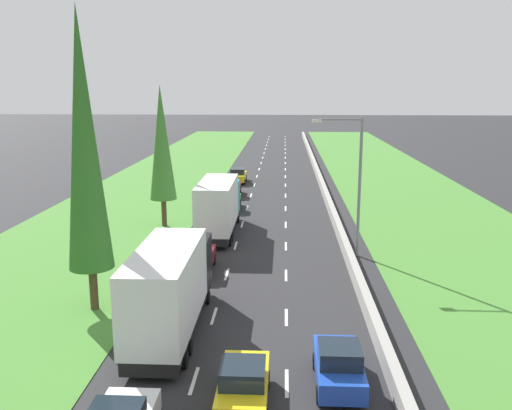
{
  "coord_description": "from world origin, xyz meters",
  "views": [
    {
      "loc": [
        1.56,
        -3.74,
        10.89
      ],
      "look_at": [
        -0.97,
        45.55,
        0.19
      ],
      "focal_mm": 38.62,
      "sensor_mm": 36.0,
      "label": 1
    }
  ],
  "objects_px": {
    "white_box_truck_left_lane": "(171,287)",
    "blue_hatchback_right_lane": "(339,365)",
    "maroon_hatchback_left_lane": "(198,257)",
    "poplar_tree_third": "(162,143)",
    "maroon_hatchback_left_lane_sixth": "(232,187)",
    "poplar_tree_second": "(84,142)",
    "green_hatchback_left_lane": "(230,200)",
    "yellow_hatchback_centre_lane": "(243,384)",
    "street_light_mast": "(354,177)",
    "white_box_truck_left_lane_fourth": "(219,206)",
    "yellow_sedan_left_lane": "(238,175)"
  },
  "relations": [
    {
      "from": "white_box_truck_left_lane",
      "to": "green_hatchback_left_lane",
      "type": "height_order",
      "value": "white_box_truck_left_lane"
    },
    {
      "from": "yellow_sedan_left_lane",
      "to": "poplar_tree_second",
      "type": "height_order",
      "value": "poplar_tree_second"
    },
    {
      "from": "green_hatchback_left_lane",
      "to": "poplar_tree_third",
      "type": "relative_size",
      "value": 0.35
    },
    {
      "from": "yellow_sedan_left_lane",
      "to": "poplar_tree_second",
      "type": "bearing_deg",
      "value": -96.23
    },
    {
      "from": "green_hatchback_left_lane",
      "to": "poplar_tree_third",
      "type": "bearing_deg",
      "value": -125.62
    },
    {
      "from": "white_box_truck_left_lane",
      "to": "yellow_sedan_left_lane",
      "type": "height_order",
      "value": "white_box_truck_left_lane"
    },
    {
      "from": "white_box_truck_left_lane_fourth",
      "to": "maroon_hatchback_left_lane_sixth",
      "type": "distance_m",
      "value": 15.12
    },
    {
      "from": "white_box_truck_left_lane_fourth",
      "to": "yellow_sedan_left_lane",
      "type": "xyz_separation_m",
      "value": [
        -0.47,
        22.67,
        -1.37
      ]
    },
    {
      "from": "poplar_tree_second",
      "to": "street_light_mast",
      "type": "distance_m",
      "value": 17.12
    },
    {
      "from": "white_box_truck_left_lane_fourth",
      "to": "poplar_tree_second",
      "type": "xyz_separation_m",
      "value": [
        -4.52,
        -14.46,
        6.16
      ]
    },
    {
      "from": "yellow_hatchback_centre_lane",
      "to": "street_light_mast",
      "type": "bearing_deg",
      "value": 71.87
    },
    {
      "from": "white_box_truck_left_lane_fourth",
      "to": "green_hatchback_left_lane",
      "type": "bearing_deg",
      "value": 90.08
    },
    {
      "from": "yellow_sedan_left_lane",
      "to": "poplar_tree_third",
      "type": "bearing_deg",
      "value": -101.45
    },
    {
      "from": "yellow_sedan_left_lane",
      "to": "poplar_tree_third",
      "type": "height_order",
      "value": "poplar_tree_third"
    },
    {
      "from": "maroon_hatchback_left_lane_sixth",
      "to": "poplar_tree_third",
      "type": "bearing_deg",
      "value": -107.81
    },
    {
      "from": "green_hatchback_left_lane",
      "to": "maroon_hatchback_left_lane_sixth",
      "type": "bearing_deg",
      "value": 94.25
    },
    {
      "from": "yellow_sedan_left_lane",
      "to": "blue_hatchback_right_lane",
      "type": "xyz_separation_m",
      "value": [
        7.37,
        -43.72,
        0.02
      ]
    },
    {
      "from": "white_box_truck_left_lane_fourth",
      "to": "poplar_tree_second",
      "type": "height_order",
      "value": "poplar_tree_second"
    },
    {
      "from": "blue_hatchback_right_lane",
      "to": "white_box_truck_left_lane",
      "type": "bearing_deg",
      "value": 149.56
    },
    {
      "from": "maroon_hatchback_left_lane",
      "to": "poplar_tree_third",
      "type": "relative_size",
      "value": 0.35
    },
    {
      "from": "green_hatchback_left_lane",
      "to": "street_light_mast",
      "type": "height_order",
      "value": "street_light_mast"
    },
    {
      "from": "white_box_truck_left_lane",
      "to": "maroon_hatchback_left_lane",
      "type": "bearing_deg",
      "value": 90.88
    },
    {
      "from": "white_box_truck_left_lane",
      "to": "maroon_hatchback_left_lane",
      "type": "relative_size",
      "value": 2.41
    },
    {
      "from": "maroon_hatchback_left_lane",
      "to": "white_box_truck_left_lane_fourth",
      "type": "bearing_deg",
      "value": 88.15
    },
    {
      "from": "poplar_tree_third",
      "to": "street_light_mast",
      "type": "relative_size",
      "value": 1.22
    },
    {
      "from": "green_hatchback_left_lane",
      "to": "maroon_hatchback_left_lane",
      "type": "bearing_deg",
      "value": -90.87
    },
    {
      "from": "white_box_truck_left_lane",
      "to": "maroon_hatchback_left_lane_sixth",
      "type": "distance_m",
      "value": 32.0
    },
    {
      "from": "white_box_truck_left_lane_fourth",
      "to": "maroon_hatchback_left_lane_sixth",
      "type": "bearing_deg",
      "value": 91.86
    },
    {
      "from": "white_box_truck_left_lane",
      "to": "poplar_tree_second",
      "type": "height_order",
      "value": "poplar_tree_second"
    },
    {
      "from": "white_box_truck_left_lane_fourth",
      "to": "yellow_hatchback_centre_lane",
      "type": "height_order",
      "value": "white_box_truck_left_lane_fourth"
    },
    {
      "from": "maroon_hatchback_left_lane",
      "to": "poplar_tree_second",
      "type": "height_order",
      "value": "poplar_tree_second"
    },
    {
      "from": "white_box_truck_left_lane_fourth",
      "to": "street_light_mast",
      "type": "xyz_separation_m",
      "value": [
        9.3,
        -4.85,
        3.05
      ]
    },
    {
      "from": "maroon_hatchback_left_lane_sixth",
      "to": "blue_hatchback_right_lane",
      "type": "relative_size",
      "value": 1.0
    },
    {
      "from": "white_box_truck_left_lane_fourth",
      "to": "poplar_tree_second",
      "type": "distance_m",
      "value": 16.36
    },
    {
      "from": "white_box_truck_left_lane",
      "to": "blue_hatchback_right_lane",
      "type": "distance_m",
      "value": 8.27
    },
    {
      "from": "maroon_hatchback_left_lane",
      "to": "street_light_mast",
      "type": "xyz_separation_m",
      "value": [
        9.57,
        3.52,
        4.4
      ]
    },
    {
      "from": "white_box_truck_left_lane",
      "to": "blue_hatchback_right_lane",
      "type": "bearing_deg",
      "value": -30.44
    },
    {
      "from": "yellow_hatchback_centre_lane",
      "to": "poplar_tree_second",
      "type": "distance_m",
      "value": 13.65
    },
    {
      "from": "green_hatchback_left_lane",
      "to": "street_light_mast",
      "type": "relative_size",
      "value": 0.43
    },
    {
      "from": "yellow_hatchback_centre_lane",
      "to": "poplar_tree_third",
      "type": "relative_size",
      "value": 0.35
    },
    {
      "from": "yellow_sedan_left_lane",
      "to": "poplar_tree_third",
      "type": "distance_m",
      "value": 21.65
    },
    {
      "from": "white_box_truck_left_lane_fourth",
      "to": "street_light_mast",
      "type": "bearing_deg",
      "value": -27.54
    },
    {
      "from": "white_box_truck_left_lane",
      "to": "street_light_mast",
      "type": "bearing_deg",
      "value": 51.97
    },
    {
      "from": "maroon_hatchback_left_lane_sixth",
      "to": "street_light_mast",
      "type": "distance_m",
      "value": 22.61
    },
    {
      "from": "maroon_hatchback_left_lane",
      "to": "poplar_tree_third",
      "type": "height_order",
      "value": "poplar_tree_third"
    },
    {
      "from": "green_hatchback_left_lane",
      "to": "blue_hatchback_right_lane",
      "type": "distance_m",
      "value": 30.48
    },
    {
      "from": "white_box_truck_left_lane",
      "to": "green_hatchback_left_lane",
      "type": "bearing_deg",
      "value": 89.71
    },
    {
      "from": "green_hatchback_left_lane",
      "to": "yellow_sedan_left_lane",
      "type": "height_order",
      "value": "green_hatchback_left_lane"
    },
    {
      "from": "yellow_hatchback_centre_lane",
      "to": "blue_hatchback_right_lane",
      "type": "height_order",
      "value": "same"
    },
    {
      "from": "green_hatchback_left_lane",
      "to": "maroon_hatchback_left_lane_sixth",
      "type": "height_order",
      "value": "same"
    }
  ]
}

